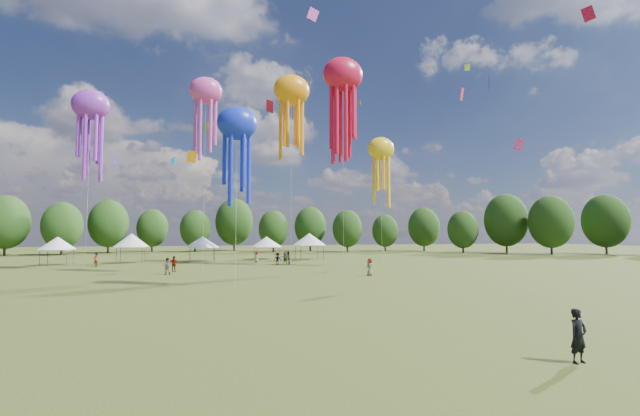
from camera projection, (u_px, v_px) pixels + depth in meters
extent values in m
plane|color=#384416|center=(337.00, 364.00, 13.93)|extent=(300.00, 300.00, 0.00)
imported|color=black|center=(578.00, 336.00, 14.13)|extent=(0.68, 0.48, 1.75)
imported|color=gray|center=(167.00, 266.00, 44.89)|extent=(0.88, 0.70, 1.74)
imported|color=gray|center=(257.00, 257.00, 64.51)|extent=(0.72, 0.90, 1.60)
imported|color=gray|center=(288.00, 258.00, 60.53)|extent=(0.94, 1.04, 1.74)
imported|color=gray|center=(277.00, 259.00, 59.87)|extent=(1.05, 0.63, 1.59)
imported|color=gray|center=(174.00, 264.00, 48.27)|extent=(1.11, 0.75, 1.75)
imported|color=gray|center=(285.00, 258.00, 62.06)|extent=(1.58, 0.58, 1.68)
imported|color=gray|center=(96.00, 260.00, 55.43)|extent=(0.64, 0.76, 1.78)
imported|color=gray|center=(370.00, 267.00, 43.98)|extent=(0.86, 1.00, 1.73)
cylinder|color=#47474C|center=(39.00, 258.00, 56.71)|extent=(0.08, 0.08, 2.03)
cylinder|color=#47474C|center=(48.00, 257.00, 59.77)|extent=(0.08, 0.08, 2.03)
cylinder|color=#47474C|center=(67.00, 258.00, 57.58)|extent=(0.08, 0.08, 2.03)
cylinder|color=#47474C|center=(73.00, 257.00, 60.65)|extent=(0.08, 0.08, 2.03)
cube|color=white|center=(57.00, 250.00, 58.74)|extent=(3.59, 3.59, 0.10)
cone|color=white|center=(58.00, 243.00, 58.80)|extent=(4.67, 4.67, 1.74)
cylinder|color=#47474C|center=(116.00, 256.00, 61.00)|extent=(0.08, 0.08, 2.27)
cylinder|color=#47474C|center=(120.00, 255.00, 64.28)|extent=(0.08, 0.08, 2.27)
cylinder|color=#47474C|center=(142.00, 256.00, 61.94)|extent=(0.08, 0.08, 2.27)
cylinder|color=#47474C|center=(145.00, 255.00, 65.22)|extent=(0.08, 0.08, 2.27)
cube|color=white|center=(131.00, 247.00, 63.18)|extent=(3.82, 3.82, 0.10)
cone|color=white|center=(131.00, 240.00, 63.24)|extent=(4.96, 4.96, 1.95)
cylinder|color=#47474C|center=(190.00, 255.00, 65.35)|extent=(0.08, 0.08, 2.04)
cylinder|color=#47474C|center=(190.00, 254.00, 68.82)|extent=(0.08, 0.08, 2.04)
cylinder|color=#47474C|center=(214.00, 255.00, 66.35)|extent=(0.08, 0.08, 2.04)
cylinder|color=#47474C|center=(213.00, 254.00, 69.81)|extent=(0.08, 0.08, 2.04)
cube|color=white|center=(202.00, 248.00, 67.65)|extent=(4.01, 4.01, 0.10)
cone|color=white|center=(202.00, 242.00, 67.71)|extent=(5.22, 5.22, 1.74)
cylinder|color=#47474C|center=(257.00, 254.00, 69.99)|extent=(0.08, 0.08, 1.99)
cylinder|color=#47474C|center=(254.00, 253.00, 73.42)|extent=(0.08, 0.08, 1.99)
cylinder|color=#47474C|center=(279.00, 254.00, 70.97)|extent=(0.08, 0.08, 1.99)
cylinder|color=#47474C|center=(275.00, 253.00, 74.40)|extent=(0.08, 0.08, 1.99)
cube|color=white|center=(267.00, 247.00, 72.26)|extent=(3.97, 3.97, 0.10)
cone|color=white|center=(267.00, 242.00, 72.32)|extent=(5.16, 5.16, 1.71)
cylinder|color=#47474C|center=(301.00, 253.00, 69.26)|extent=(0.08, 0.08, 2.31)
cylinder|color=#47474C|center=(295.00, 252.00, 72.92)|extent=(0.08, 0.08, 2.31)
cylinder|color=#47474C|center=(324.00, 253.00, 70.30)|extent=(0.08, 0.08, 2.31)
cylinder|color=#47474C|center=(317.00, 252.00, 73.97)|extent=(0.08, 0.08, 2.31)
cube|color=white|center=(309.00, 245.00, 71.69)|extent=(4.22, 4.22, 0.10)
cone|color=white|center=(309.00, 239.00, 71.75)|extent=(5.49, 5.49, 1.98)
ellipsoid|color=#D73FA2|center=(206.00, 91.00, 46.67)|extent=(3.48, 2.44, 2.96)
cylinder|color=beige|center=(204.00, 181.00, 46.08)|extent=(0.03, 0.03, 19.70)
ellipsoid|color=orange|center=(292.00, 90.00, 62.82)|extent=(5.27, 3.69, 4.48)
cylinder|color=beige|center=(291.00, 176.00, 62.06)|extent=(0.03, 0.03, 25.15)
ellipsoid|color=yellow|center=(381.00, 149.00, 56.19)|extent=(3.55, 2.49, 3.02)
cylinder|color=beige|center=(382.00, 207.00, 55.73)|extent=(0.03, 0.03, 15.31)
ellipsoid|color=purple|center=(91.00, 105.00, 51.41)|extent=(4.26, 2.98, 3.62)
cylinder|color=beige|center=(88.00, 187.00, 50.81)|extent=(0.03, 0.03, 19.59)
ellipsoid|color=#172AD3|center=(237.00, 123.00, 35.01)|extent=(3.24, 2.27, 2.76)
cylinder|color=beige|center=(236.00, 204.00, 34.61)|extent=(0.03, 0.03, 13.18)
ellipsoid|color=red|center=(343.00, 75.00, 57.73)|extent=(5.46, 3.82, 4.64)
cylinder|color=beige|center=(343.00, 169.00, 56.95)|extent=(0.03, 0.03, 25.51)
cube|color=red|center=(270.00, 106.00, 71.82)|extent=(1.19, 2.22, 2.33)
cube|color=orange|center=(360.00, 103.00, 75.05)|extent=(0.41, 0.80, 0.82)
cube|color=#85C220|center=(208.00, 127.00, 53.03)|extent=(0.79, 0.87, 1.44)
cube|color=#172AD3|center=(489.00, 84.00, 42.82)|extent=(0.68, 0.93, 1.34)
cube|color=red|center=(588.00, 14.00, 46.53)|extent=(1.47, 0.66, 1.74)
cube|color=#172AD3|center=(115.00, 163.00, 79.48)|extent=(1.35, 2.29, 2.44)
cube|color=#D73FA2|center=(313.00, 14.00, 67.11)|extent=(2.13, 0.31, 2.43)
cube|color=red|center=(462.00, 94.00, 72.09)|extent=(1.23, 1.67, 2.32)
cube|color=yellow|center=(296.00, 131.00, 83.45)|extent=(1.23, 1.27, 1.67)
cube|color=#85C220|center=(467.00, 68.00, 54.20)|extent=(0.72, 0.37, 0.89)
cube|color=#189ECF|center=(173.00, 161.00, 67.14)|extent=(0.84, 0.98, 1.28)
cube|color=#D73FA2|center=(519.00, 145.00, 52.88)|extent=(1.11, 0.65, 1.44)
cube|color=orange|center=(192.00, 157.00, 69.81)|extent=(1.63, 1.17, 1.74)
cylinder|color=#38281C|center=(5.00, 247.00, 84.91)|extent=(0.44, 0.44, 3.41)
ellipsoid|color=#214015|center=(6.00, 222.00, 85.21)|extent=(8.53, 8.53, 10.66)
cylinder|color=#38281C|center=(61.00, 247.00, 87.22)|extent=(0.44, 0.44, 3.07)
ellipsoid|color=#214015|center=(62.00, 226.00, 87.49)|extent=(7.66, 7.66, 9.58)
cylinder|color=#38281C|center=(108.00, 245.00, 97.15)|extent=(0.44, 0.44, 3.43)
ellipsoid|color=#214015|center=(109.00, 223.00, 97.45)|extent=(8.58, 8.58, 10.73)
cylinder|color=#38281C|center=(152.00, 245.00, 104.94)|extent=(0.44, 0.44, 2.95)
ellipsoid|color=#214015|center=(152.00, 228.00, 105.19)|extent=(7.37, 7.37, 9.21)
cylinder|color=#38281C|center=(195.00, 246.00, 103.96)|extent=(0.44, 0.44, 2.89)
ellipsoid|color=#214015|center=(195.00, 228.00, 104.21)|extent=(7.23, 7.23, 9.04)
cylinder|color=#38281C|center=(234.00, 243.00, 110.87)|extent=(0.44, 0.44, 3.84)
ellipsoid|color=#214015|center=(234.00, 222.00, 111.21)|extent=(9.60, 9.60, 11.99)
cylinder|color=#38281C|center=(273.00, 246.00, 102.51)|extent=(0.44, 0.44, 2.84)
ellipsoid|color=#214015|center=(273.00, 229.00, 102.76)|extent=(7.11, 7.11, 8.89)
cylinder|color=#38281C|center=(310.00, 245.00, 107.69)|extent=(0.44, 0.44, 3.16)
ellipsoid|color=#214015|center=(310.00, 227.00, 107.96)|extent=(7.91, 7.91, 9.88)
cylinder|color=#38281C|center=(347.00, 246.00, 104.29)|extent=(0.44, 0.44, 2.88)
ellipsoid|color=#214015|center=(347.00, 229.00, 104.55)|extent=(7.21, 7.21, 9.01)
cylinder|color=#38281C|center=(385.00, 246.00, 109.13)|extent=(0.44, 0.44, 2.63)
ellipsoid|color=#214015|center=(385.00, 231.00, 109.36)|extent=(6.57, 6.57, 8.22)
cylinder|color=#38281C|center=(424.00, 245.00, 108.25)|extent=(0.44, 0.44, 3.13)
ellipsoid|color=#214015|center=(424.00, 227.00, 108.52)|extent=(7.81, 7.81, 9.77)
cylinder|color=#38281C|center=(463.00, 247.00, 97.66)|extent=(0.44, 0.44, 2.72)
ellipsoid|color=#214015|center=(463.00, 230.00, 97.90)|extent=(6.80, 6.80, 8.50)
cylinder|color=#38281C|center=(507.00, 244.00, 97.48)|extent=(0.44, 0.44, 3.81)
ellipsoid|color=#214015|center=(506.00, 220.00, 97.81)|extent=(9.52, 9.52, 11.90)
cylinder|color=#38281C|center=(552.00, 246.00, 89.70)|extent=(0.44, 0.44, 3.51)
ellipsoid|color=#214015|center=(551.00, 222.00, 90.01)|extent=(8.78, 8.78, 10.97)
cylinder|color=#38281C|center=(606.00, 245.00, 91.75)|extent=(0.44, 0.44, 3.64)
ellipsoid|color=#214015|center=(605.00, 221.00, 92.07)|extent=(9.10, 9.10, 11.37)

